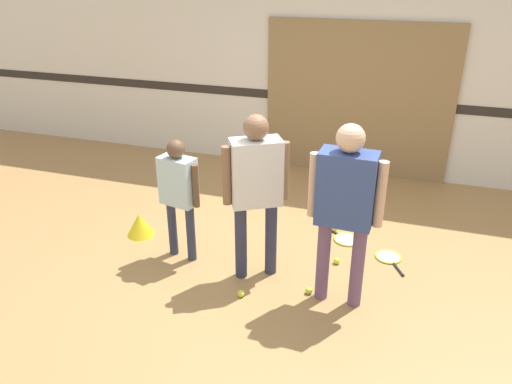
{
  "coord_description": "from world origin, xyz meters",
  "views": [
    {
      "loc": [
        1.17,
        -3.93,
        2.77
      ],
      "look_at": [
        -0.08,
        -0.09,
        0.87
      ],
      "focal_mm": 35.0,
      "sensor_mm": 36.0,
      "label": 1
    }
  ],
  "objects_px": {
    "person_student_right": "(346,198)",
    "training_cone": "(140,224)",
    "racket_spare_on_floor": "(346,239)",
    "tennis_ball_stray_left": "(309,290)",
    "tennis_ball_stray_right": "(337,261)",
    "racket_second_spare": "(389,258)",
    "tennis_ball_near_instructor": "(241,294)",
    "person_instructor": "(256,181)",
    "person_student_left": "(178,187)",
    "tennis_ball_by_spare_racket": "(334,229)"
  },
  "relations": [
    {
      "from": "tennis_ball_stray_left",
      "to": "tennis_ball_stray_right",
      "type": "relative_size",
      "value": 1.0
    },
    {
      "from": "person_instructor",
      "to": "tennis_ball_near_instructor",
      "type": "height_order",
      "value": "person_instructor"
    },
    {
      "from": "tennis_ball_near_instructor",
      "to": "training_cone",
      "type": "relative_size",
      "value": 0.22
    },
    {
      "from": "person_instructor",
      "to": "training_cone",
      "type": "xyz_separation_m",
      "value": [
        -1.44,
        0.32,
        -0.85
      ]
    },
    {
      "from": "tennis_ball_near_instructor",
      "to": "person_instructor",
      "type": "bearing_deg",
      "value": 87.4
    },
    {
      "from": "person_student_right",
      "to": "tennis_ball_near_instructor",
      "type": "xyz_separation_m",
      "value": [
        -0.83,
        -0.22,
        -0.98
      ]
    },
    {
      "from": "person_student_right",
      "to": "racket_spare_on_floor",
      "type": "bearing_deg",
      "value": -83.15
    },
    {
      "from": "person_student_left",
      "to": "tennis_ball_by_spare_racket",
      "type": "height_order",
      "value": "person_student_left"
    },
    {
      "from": "person_instructor",
      "to": "person_student_left",
      "type": "distance_m",
      "value": 0.84
    },
    {
      "from": "racket_spare_on_floor",
      "to": "training_cone",
      "type": "relative_size",
      "value": 1.63
    },
    {
      "from": "racket_spare_on_floor",
      "to": "racket_second_spare",
      "type": "bearing_deg",
      "value": -171.74
    },
    {
      "from": "person_instructor",
      "to": "person_student_right",
      "type": "bearing_deg",
      "value": -42.29
    },
    {
      "from": "tennis_ball_stray_right",
      "to": "training_cone",
      "type": "xyz_separation_m",
      "value": [
        -2.16,
        -0.09,
        0.09
      ]
    },
    {
      "from": "person_student_left",
      "to": "racket_spare_on_floor",
      "type": "xyz_separation_m",
      "value": [
        1.53,
        0.84,
        -0.77
      ]
    },
    {
      "from": "tennis_ball_near_instructor",
      "to": "tennis_ball_stray_right",
      "type": "distance_m",
      "value": 1.08
    },
    {
      "from": "racket_second_spare",
      "to": "tennis_ball_stray_right",
      "type": "relative_size",
      "value": 7.5
    },
    {
      "from": "racket_spare_on_floor",
      "to": "training_cone",
      "type": "xyz_separation_m",
      "value": [
        -2.17,
        -0.59,
        0.12
      ]
    },
    {
      "from": "person_student_left",
      "to": "training_cone",
      "type": "relative_size",
      "value": 4.19
    },
    {
      "from": "tennis_ball_stray_right",
      "to": "tennis_ball_near_instructor",
      "type": "bearing_deg",
      "value": -132.29
    },
    {
      "from": "person_instructor",
      "to": "tennis_ball_stray_left",
      "type": "relative_size",
      "value": 24.05
    },
    {
      "from": "tennis_ball_stray_right",
      "to": "racket_second_spare",
      "type": "bearing_deg",
      "value": 27.39
    },
    {
      "from": "person_student_right",
      "to": "racket_second_spare",
      "type": "bearing_deg",
      "value": -112.81
    },
    {
      "from": "training_cone",
      "to": "person_student_right",
      "type": "bearing_deg",
      "value": -12.25
    },
    {
      "from": "person_student_left",
      "to": "tennis_ball_stray_left",
      "type": "xyz_separation_m",
      "value": [
        1.36,
        -0.22,
        -0.74
      ]
    },
    {
      "from": "person_student_right",
      "to": "tennis_ball_stray_left",
      "type": "height_order",
      "value": "person_student_right"
    },
    {
      "from": "person_student_left",
      "to": "training_cone",
      "type": "bearing_deg",
      "value": 170.28
    },
    {
      "from": "person_student_right",
      "to": "training_cone",
      "type": "bearing_deg",
      "value": -10.1
    },
    {
      "from": "tennis_ball_by_spare_racket",
      "to": "training_cone",
      "type": "xyz_separation_m",
      "value": [
        -2.02,
        -0.73,
        0.09
      ]
    },
    {
      "from": "person_student_right",
      "to": "tennis_ball_near_instructor",
      "type": "bearing_deg",
      "value": 16.88
    },
    {
      "from": "person_student_right",
      "to": "racket_second_spare",
      "type": "height_order",
      "value": "person_student_right"
    },
    {
      "from": "tennis_ball_near_instructor",
      "to": "tennis_ball_stray_right",
      "type": "height_order",
      "value": "same"
    },
    {
      "from": "tennis_ball_near_instructor",
      "to": "racket_second_spare",
      "type": "bearing_deg",
      "value": 40.84
    },
    {
      "from": "person_instructor",
      "to": "tennis_ball_by_spare_racket",
      "type": "xyz_separation_m",
      "value": [
        0.58,
        1.05,
        -0.95
      ]
    },
    {
      "from": "racket_second_spare",
      "to": "tennis_ball_stray_left",
      "type": "xyz_separation_m",
      "value": [
        -0.65,
        -0.82,
        0.02
      ]
    },
    {
      "from": "person_instructor",
      "to": "person_student_right",
      "type": "distance_m",
      "value": 0.83
    },
    {
      "from": "tennis_ball_by_spare_racket",
      "to": "tennis_ball_stray_right",
      "type": "distance_m",
      "value": 0.65
    },
    {
      "from": "tennis_ball_stray_left",
      "to": "racket_spare_on_floor",
      "type": "bearing_deg",
      "value": 80.87
    },
    {
      "from": "tennis_ball_by_spare_racket",
      "to": "training_cone",
      "type": "distance_m",
      "value": 2.15
    },
    {
      "from": "person_student_right",
      "to": "training_cone",
      "type": "height_order",
      "value": "person_student_right"
    },
    {
      "from": "person_instructor",
      "to": "person_student_left",
      "type": "bearing_deg",
      "value": 144.36
    },
    {
      "from": "tennis_ball_near_instructor",
      "to": "tennis_ball_stray_right",
      "type": "relative_size",
      "value": 1.0
    },
    {
      "from": "tennis_ball_near_instructor",
      "to": "tennis_ball_by_spare_racket",
      "type": "bearing_deg",
      "value": 67.57
    },
    {
      "from": "racket_second_spare",
      "to": "person_student_left",
      "type": "bearing_deg",
      "value": -101.65
    },
    {
      "from": "racket_spare_on_floor",
      "to": "tennis_ball_by_spare_racket",
      "type": "distance_m",
      "value": 0.21
    },
    {
      "from": "person_student_right",
      "to": "tennis_ball_by_spare_racket",
      "type": "distance_m",
      "value": 1.58
    },
    {
      "from": "person_instructor",
      "to": "person_student_right",
      "type": "height_order",
      "value": "person_student_right"
    },
    {
      "from": "person_student_left",
      "to": "tennis_ball_near_instructor",
      "type": "xyz_separation_m",
      "value": [
        0.79,
        -0.46,
        -0.74
      ]
    },
    {
      "from": "racket_spare_on_floor",
      "to": "tennis_ball_stray_right",
      "type": "xyz_separation_m",
      "value": [
        -0.01,
        -0.5,
        0.02
      ]
    },
    {
      "from": "racket_spare_on_floor",
      "to": "tennis_ball_stray_right",
      "type": "height_order",
      "value": "tennis_ball_stray_right"
    },
    {
      "from": "racket_spare_on_floor",
      "to": "tennis_ball_near_instructor",
      "type": "height_order",
      "value": "tennis_ball_near_instructor"
    }
  ]
}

